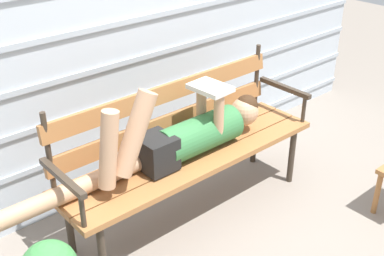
% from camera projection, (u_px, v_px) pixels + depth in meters
% --- Properties ---
extents(ground_plane, '(12.00, 12.00, 0.00)m').
position_uv_depth(ground_plane, '(201.00, 219.00, 3.27)').
color(ground_plane, gray).
extents(house_siding, '(4.86, 0.08, 2.11)m').
position_uv_depth(house_siding, '(130.00, 39.00, 3.25)').
color(house_siding, '#B2BCC6').
rests_on(house_siding, ground).
extents(park_bench, '(1.80, 0.48, 0.93)m').
position_uv_depth(park_bench, '(185.00, 142.00, 3.13)').
color(park_bench, '#9E6638').
rests_on(park_bench, ground).
extents(reclining_person, '(1.79, 0.26, 0.57)m').
position_uv_depth(reclining_person, '(180.00, 137.00, 2.98)').
color(reclining_person, '#33703D').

